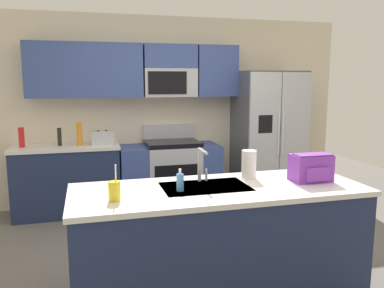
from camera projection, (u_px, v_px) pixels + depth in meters
The scene contains 15 objects.
ground_plane at pixel (212, 260), 3.81m from camera, with size 9.00×9.00×0.00m, color #66605B.
kitchen_wall_unit at pixel (158, 98), 5.53m from camera, with size 5.20×0.43×2.60m.
back_counter at pixel (67, 180), 5.10m from camera, with size 1.34×0.63×0.90m.
range_oven at pixel (170, 174), 5.45m from camera, with size 1.36×0.61×1.10m.
refrigerator at pixel (268, 136), 5.67m from camera, with size 0.90×0.76×1.85m.
island_counter at pixel (219, 241), 3.14m from camera, with size 2.29×0.85×0.90m.
toaster at pixel (103, 138), 5.08m from camera, with size 0.28×0.16×0.18m.
pepper_mill at pixel (59, 137), 4.99m from camera, with size 0.05×0.05×0.23m, color black.
bottle_orange at pixel (79, 134), 5.00m from camera, with size 0.07×0.07×0.29m, color orange.
bottle_red at pixel (22, 137), 4.87m from camera, with size 0.07×0.07×0.25m, color red.
sink_faucet at pixel (201, 162), 3.20m from camera, with size 0.08×0.21×0.28m.
drink_cup_yellow at pixel (114, 191), 2.72m from camera, with size 0.08×0.08×0.26m.
soap_dispenser at pixel (180, 182), 2.96m from camera, with size 0.06×0.06×0.17m.
paper_towel_roll at pixel (249, 164), 3.33m from camera, with size 0.12×0.12×0.24m, color white.
backpack at pixel (311, 167), 3.24m from camera, with size 0.32×0.22×0.23m.
Camera 1 is at (-1.12, -3.41, 1.73)m, focal length 36.83 mm.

